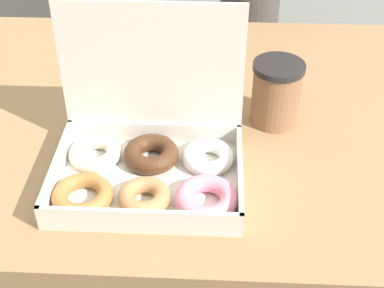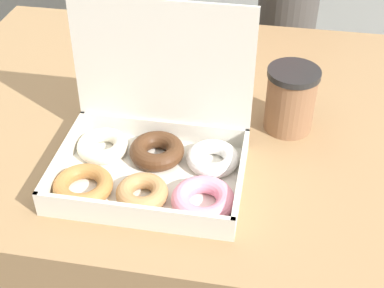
{
  "view_description": "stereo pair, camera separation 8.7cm",
  "coord_description": "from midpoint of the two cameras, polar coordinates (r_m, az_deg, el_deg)",
  "views": [
    {
      "loc": [
        0.09,
        -0.92,
        1.39
      ],
      "look_at": [
        0.06,
        -0.24,
        0.85
      ],
      "focal_mm": 50.0,
      "sensor_mm": 36.0,
      "label": 1
    },
    {
      "loc": [
        0.18,
        -0.91,
        1.39
      ],
      "look_at": [
        0.06,
        -0.24,
        0.85
      ],
      "focal_mm": 50.0,
      "sensor_mm": 36.0,
      "label": 2
    }
  ],
  "objects": [
    {
      "name": "coffee_cup",
      "position": [
        1.06,
        6.67,
        5.37
      ],
      "size": [
        0.1,
        0.1,
        0.13
      ],
      "color": "#8C6042",
      "rests_on": "table"
    },
    {
      "name": "table",
      "position": [
        1.37,
        -3.74,
        -9.35
      ],
      "size": [
        1.14,
        0.85,
        0.74
      ],
      "color": "#99754C",
      "rests_on": "ground_plane"
    },
    {
      "name": "donut_box",
      "position": [
        0.94,
        -7.18,
        -1.71
      ],
      "size": [
        0.34,
        0.26,
        0.28
      ],
      "color": "silver",
      "rests_on": "table"
    }
  ]
}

